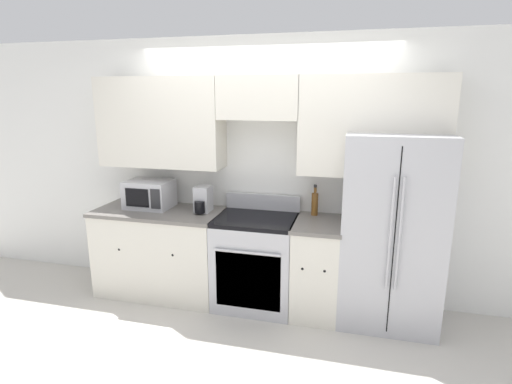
# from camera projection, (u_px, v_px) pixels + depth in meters

# --- Properties ---
(ground_plane) EXTENTS (12.00, 12.00, 0.00)m
(ground_plane) POSITION_uv_depth(u_px,v_px,m) (248.00, 319.00, 3.74)
(ground_plane) COLOR beige
(wall_back) EXTENTS (8.00, 0.39, 2.60)m
(wall_back) POSITION_uv_depth(u_px,v_px,m) (263.00, 151.00, 3.93)
(wall_back) COLOR white
(wall_back) RESTS_ON ground_plane
(lower_cabinets_left) EXTENTS (1.30, 0.64, 0.90)m
(lower_cabinets_left) POSITION_uv_depth(u_px,v_px,m) (161.00, 251.00, 4.17)
(lower_cabinets_left) COLOR silver
(lower_cabinets_left) RESTS_ON ground_plane
(lower_cabinets_right) EXTENTS (0.45, 0.64, 0.90)m
(lower_cabinets_right) POSITION_uv_depth(u_px,v_px,m) (317.00, 267.00, 3.78)
(lower_cabinets_right) COLOR silver
(lower_cabinets_right) RESTS_ON ground_plane
(oven_range) EXTENTS (0.77, 0.65, 1.06)m
(oven_range) POSITION_uv_depth(u_px,v_px,m) (256.00, 261.00, 3.92)
(oven_range) COLOR #B7B7BC
(oven_range) RESTS_ON ground_plane
(refrigerator) EXTENTS (0.86, 0.78, 1.73)m
(refrigerator) POSITION_uv_depth(u_px,v_px,m) (391.00, 230.00, 3.59)
(refrigerator) COLOR #B7B7BC
(refrigerator) RESTS_ON ground_plane
(microwave) EXTENTS (0.46, 0.35, 0.28)m
(microwave) POSITION_uv_depth(u_px,v_px,m) (149.00, 194.00, 4.13)
(microwave) COLOR #B7B7BC
(microwave) RESTS_ON lower_cabinets_left
(bottle) EXTENTS (0.06, 0.06, 0.30)m
(bottle) POSITION_uv_depth(u_px,v_px,m) (315.00, 203.00, 3.86)
(bottle) COLOR brown
(bottle) RESTS_ON lower_cabinets_right
(coffee_maker) EXTENTS (0.15, 0.24, 0.26)m
(coffee_maker) POSITION_uv_depth(u_px,v_px,m) (203.00, 200.00, 3.97)
(coffee_maker) COLOR #B7B7BC
(coffee_maker) RESTS_ON lower_cabinets_left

